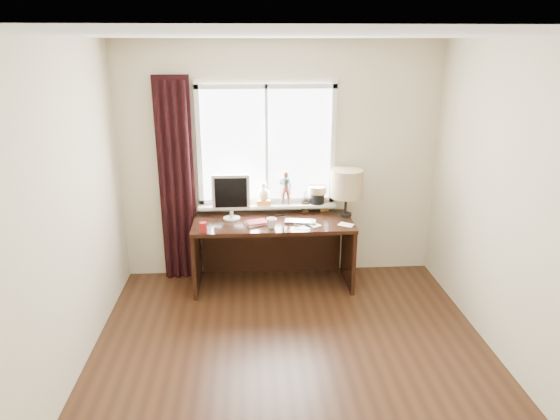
{
  "coord_description": "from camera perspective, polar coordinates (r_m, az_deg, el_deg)",
  "views": [
    {
      "loc": [
        -0.35,
        -3.37,
        2.55
      ],
      "look_at": [
        -0.05,
        1.25,
        1.0
      ],
      "focal_mm": 32.0,
      "sensor_mm": 36.0,
      "label": 1
    }
  ],
  "objects": [
    {
      "name": "ceiling",
      "position": [
        3.39,
        2.34,
        19.33
      ],
      "size": [
        3.5,
        4.0,
        0.0
      ],
      "primitive_type": "cube",
      "color": "white",
      "rests_on": "wall_back"
    },
    {
      "name": "desk_cables",
      "position": [
        5.31,
        2.15,
        -1.26
      ],
      "size": [
        0.43,
        0.44,
        0.01
      ],
      "color": "black",
      "rests_on": "desk"
    },
    {
      "name": "laptop",
      "position": [
        5.27,
        2.37,
        -1.32
      ],
      "size": [
        0.36,
        0.27,
        0.03
      ],
      "primitive_type": "imported",
      "rotation": [
        0.0,
        0.0,
        -0.18
      ],
      "color": "silver",
      "rests_on": "desk"
    },
    {
      "name": "red_cup",
      "position": [
        5.06,
        -8.77,
        -1.94
      ],
      "size": [
        0.08,
        0.08,
        0.1
      ],
      "primitive_type": "cylinder",
      "color": "maroon",
      "rests_on": "desk"
    },
    {
      "name": "wall_right",
      "position": [
        4.16,
        26.8,
        -1.03
      ],
      "size": [
        0.0,
        4.0,
        2.6
      ],
      "primitive_type": "cube",
      "rotation": [
        1.57,
        0.0,
        1.57
      ],
      "color": "beige",
      "rests_on": "ground"
    },
    {
      "name": "icon_frame",
      "position": [
        5.64,
        5.11,
        0.52
      ],
      "size": [
        0.1,
        0.04,
        0.13
      ],
      "color": "gold",
      "rests_on": "desk"
    },
    {
      "name": "notebook_stack",
      "position": [
        5.23,
        -2.77,
        -1.45
      ],
      "size": [
        0.27,
        0.24,
        0.03
      ],
      "color": "beige",
      "rests_on": "desk"
    },
    {
      "name": "table_lamp",
      "position": [
        5.42,
        7.61,
        2.97
      ],
      "size": [
        0.35,
        0.35,
        0.52
      ],
      "color": "black",
      "rests_on": "desk"
    },
    {
      "name": "loose_papers",
      "position": [
        5.19,
        4.76,
        -1.83
      ],
      "size": [
        0.62,
        0.24,
        0.0
      ],
      "color": "white",
      "rests_on": "desk"
    },
    {
      "name": "wall_left",
      "position": [
        3.86,
        -24.77,
        -2.18
      ],
      "size": [
        0.0,
        4.0,
        2.6
      ],
      "primitive_type": "cube",
      "rotation": [
        1.57,
        0.0,
        1.57
      ],
      "color": "beige",
      "rests_on": "ground"
    },
    {
      "name": "curtain",
      "position": [
        5.52,
        -11.74,
        3.06
      ],
      "size": [
        0.38,
        0.09,
        2.25
      ],
      "color": "black",
      "rests_on": "floor"
    },
    {
      "name": "wall_back",
      "position": [
        5.53,
        0.02,
        5.44
      ],
      "size": [
        3.5,
        0.0,
        2.6
      ],
      "primitive_type": "cube",
      "rotation": [
        1.57,
        0.0,
        0.0
      ],
      "color": "beige",
      "rests_on": "ground"
    },
    {
      "name": "brush_holder",
      "position": [
        5.59,
        2.95,
        0.38
      ],
      "size": [
        0.09,
        0.09,
        0.25
      ],
      "color": "black",
      "rests_on": "desk"
    },
    {
      "name": "window",
      "position": [
        5.47,
        -1.34,
        5.29
      ],
      "size": [
        1.52,
        0.21,
        1.4
      ],
      "color": "white",
      "rests_on": "ground"
    },
    {
      "name": "floor",
      "position": [
        4.24,
        1.86,
        -18.47
      ],
      "size": [
        3.5,
        4.0,
        0.0
      ],
      "primitive_type": "cube",
      "color": "#3C2312",
      "rests_on": "ground"
    },
    {
      "name": "mug",
      "position": [
        5.11,
        -0.98,
        -1.46
      ],
      "size": [
        0.15,
        0.15,
        0.11
      ],
      "primitive_type": "imported",
      "rotation": [
        0.0,
        0.0,
        0.79
      ],
      "color": "white",
      "rests_on": "desk"
    },
    {
      "name": "monitor",
      "position": [
        5.32,
        -5.63,
        1.8
      ],
      "size": [
        0.4,
        0.18,
        0.49
      ],
      "color": "beige",
      "rests_on": "desk"
    },
    {
      "name": "desk",
      "position": [
        5.5,
        -0.84,
        -3.32
      ],
      "size": [
        1.7,
        0.7,
        0.75
      ],
      "color": "black",
      "rests_on": "floor"
    }
  ]
}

